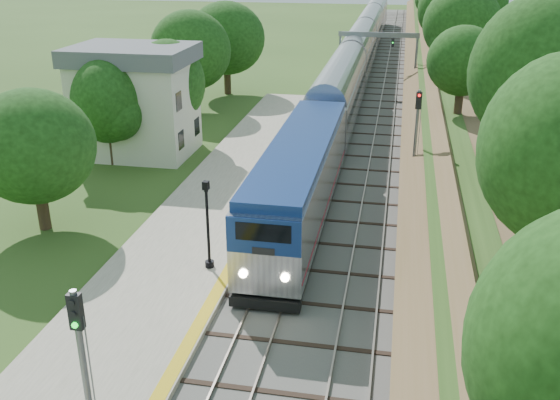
% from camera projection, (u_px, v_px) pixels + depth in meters
% --- Properties ---
extents(trackbed, '(9.50, 170.00, 0.28)m').
position_uv_depth(trackbed, '(373.00, 81.00, 71.75)').
color(trackbed, '#4C4944').
rests_on(trackbed, ground).
extents(platform, '(6.40, 68.00, 0.38)m').
position_uv_depth(platform, '(193.00, 240.00, 33.01)').
color(platform, gray).
rests_on(platform, ground).
extents(yellow_stripe, '(0.55, 68.00, 0.01)m').
position_uv_depth(yellow_stripe, '(245.00, 241.00, 32.44)').
color(yellow_stripe, gold).
rests_on(yellow_stripe, platform).
extents(embankment, '(10.64, 170.00, 11.70)m').
position_uv_depth(embankment, '(449.00, 67.00, 69.57)').
color(embankment, brown).
rests_on(embankment, ground).
extents(station_building, '(8.60, 6.60, 8.00)m').
position_uv_depth(station_building, '(136.00, 100.00, 45.77)').
color(station_building, beige).
rests_on(station_building, ground).
extents(signal_gantry, '(8.40, 0.38, 6.20)m').
position_uv_depth(signal_gantry, '(378.00, 46.00, 65.31)').
color(signal_gantry, slate).
rests_on(signal_gantry, ground).
extents(trees_behind_platform, '(7.82, 53.32, 7.21)m').
position_uv_depth(trees_behind_platform, '(117.00, 131.00, 36.64)').
color(trees_behind_platform, '#332316').
rests_on(trees_behind_platform, ground).
extents(train, '(3.18, 105.79, 4.68)m').
position_uv_depth(train, '(358.00, 58.00, 72.83)').
color(train, black).
rests_on(train, trackbed).
extents(lamppost_far, '(0.43, 0.43, 4.37)m').
position_uv_depth(lamppost_far, '(208.00, 230.00, 29.15)').
color(lamppost_far, black).
rests_on(lamppost_far, platform).
extents(signal_platform, '(0.36, 0.28, 6.09)m').
position_uv_depth(signal_platform, '(84.00, 366.00, 16.91)').
color(signal_platform, slate).
rests_on(signal_platform, platform).
extents(signal_farside, '(0.36, 0.28, 6.49)m').
position_uv_depth(signal_farside, '(416.00, 131.00, 38.27)').
color(signal_farside, slate).
rests_on(signal_farside, ground).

